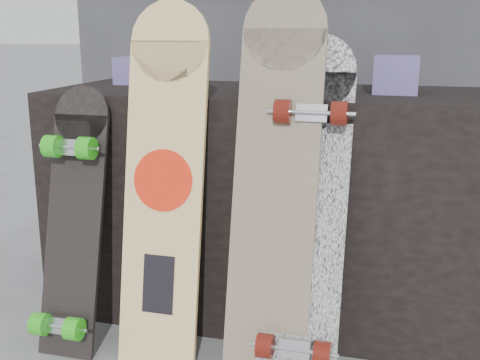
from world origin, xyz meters
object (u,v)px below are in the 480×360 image
(vendor_table, at_px, (282,203))
(longboard_cascadia, at_px, (307,205))
(longboard_geisha, at_px, (164,175))
(longboard_celtic, at_px, (276,173))
(skateboard_dark, at_px, (72,219))

(vendor_table, distance_m, longboard_cascadia, 0.42)
(longboard_geisha, bearing_deg, longboard_cascadia, 2.32)
(vendor_table, distance_m, longboard_celtic, 0.42)
(vendor_table, xyz_separation_m, longboard_cascadia, (0.15, -0.38, 0.11))
(skateboard_dark, bearing_deg, longboard_celtic, 6.13)
(longboard_celtic, relative_size, skateboard_dark, 1.36)
(vendor_table, relative_size, skateboard_dark, 1.92)
(longboard_geisha, height_order, longboard_cascadia, longboard_geisha)
(vendor_table, height_order, longboard_celtic, longboard_celtic)
(longboard_cascadia, bearing_deg, longboard_geisha, -177.68)
(longboard_cascadia, relative_size, skateboard_dark, 1.20)
(longboard_geisha, relative_size, longboard_celtic, 0.97)
(longboard_geisha, bearing_deg, skateboard_dark, -172.22)
(longboard_celtic, distance_m, skateboard_dark, 0.66)
(longboard_celtic, height_order, longboard_cascadia, longboard_celtic)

